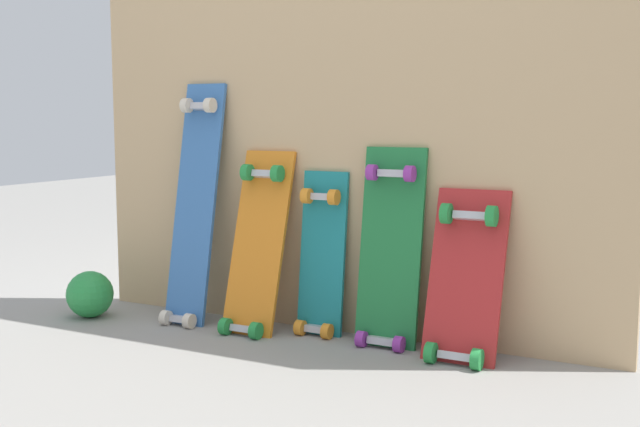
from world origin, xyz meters
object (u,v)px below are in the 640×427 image
(skateboard_orange, at_px, (257,251))
(skateboard_green, at_px, (390,257))
(skateboard_red, at_px, (464,286))
(rubber_ball, at_px, (90,294))
(skateboard_teal, at_px, (321,263))
(skateboard_blue, at_px, (194,212))

(skateboard_orange, relative_size, skateboard_green, 0.97)
(skateboard_red, bearing_deg, rubber_ball, -173.70)
(skateboard_teal, distance_m, skateboard_green, 0.27)
(skateboard_blue, distance_m, skateboard_red, 1.06)
(skateboard_orange, xyz_separation_m, rubber_ball, (-0.67, -0.15, -0.20))
(skateboard_blue, height_order, skateboard_orange, skateboard_blue)
(skateboard_teal, height_order, skateboard_red, skateboard_teal)
(skateboard_blue, height_order, rubber_ball, skateboard_blue)
(skateboard_red, distance_m, rubber_ball, 1.45)
(skateboard_red, bearing_deg, skateboard_orange, -179.08)
(skateboard_orange, distance_m, skateboard_red, 0.77)
(skateboard_teal, bearing_deg, skateboard_green, -3.04)
(skateboard_blue, xyz_separation_m, rubber_ball, (-0.38, -0.16, -0.32))
(skateboard_green, relative_size, skateboard_red, 1.22)
(skateboard_blue, bearing_deg, rubber_ball, -158.02)
(skateboard_orange, distance_m, skateboard_green, 0.50)
(skateboard_teal, height_order, rubber_ball, skateboard_teal)
(skateboard_blue, bearing_deg, skateboard_teal, 6.29)
(rubber_ball, bearing_deg, skateboard_green, 9.66)
(skateboard_orange, relative_size, skateboard_red, 1.18)
(skateboard_green, height_order, rubber_ball, skateboard_green)
(skateboard_teal, relative_size, skateboard_red, 1.07)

